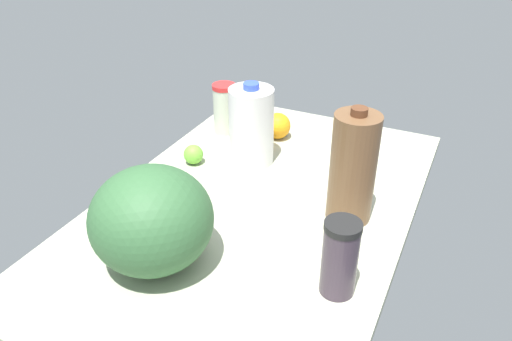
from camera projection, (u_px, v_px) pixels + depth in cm
name	position (u px, v px, depth cm)	size (l,w,h in cm)	color
countertop	(256.00, 208.00, 130.36)	(120.00, 76.00, 3.00)	#A9AD94
milk_jug	(251.00, 126.00, 143.25)	(12.91, 12.91, 24.49)	white
watermelon	(152.00, 220.00, 104.39)	(26.18, 26.18, 22.75)	#326036
shaker_bottle	(340.00, 258.00, 98.20)	(7.42, 7.42, 17.01)	#3E313D
chocolate_milk_jug	(353.00, 168.00, 117.79)	(11.02, 11.02, 29.35)	brown
tumbler_cup	(225.00, 108.00, 161.99)	(7.57, 7.57, 16.55)	beige
lime_by_jug	(193.00, 154.00, 146.45)	(5.80, 5.80, 5.80)	#69BB36
orange_near_front	(278.00, 126.00, 160.26)	(8.41, 8.41, 8.41)	orange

